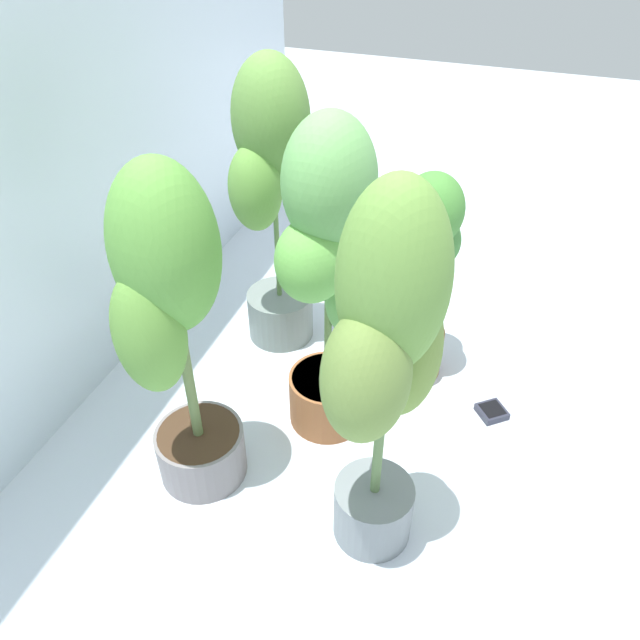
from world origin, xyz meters
name	(u,v)px	position (x,y,z in m)	size (l,w,h in m)	color
ground_plane	(354,426)	(0.00, 0.00, 0.00)	(8.00, 8.00, 0.00)	silver
mylar_back_wall	(31,59)	(0.00, 0.86, 1.00)	(3.20, 0.01, 2.00)	silver
potted_plant_front_right	(425,267)	(0.32, -0.11, 0.41)	(0.34, 0.23, 0.71)	#985839
potted_plant_front_left	(385,361)	(-0.33, -0.15, 0.59)	(0.36, 0.30, 1.00)	slate
potted_plant_back_left	(172,321)	(-0.32, 0.36, 0.55)	(0.35, 0.34, 0.94)	slate
potted_plant_center	(330,266)	(0.01, 0.09, 0.56)	(0.35, 0.28, 0.96)	#955831
potted_plant_back_right	(271,191)	(0.33, 0.39, 0.57)	(0.33, 0.33, 0.98)	slate
hygrometer_box	(492,412)	(0.19, -0.39, 0.01)	(0.11, 0.11, 0.03)	#2A2B3A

